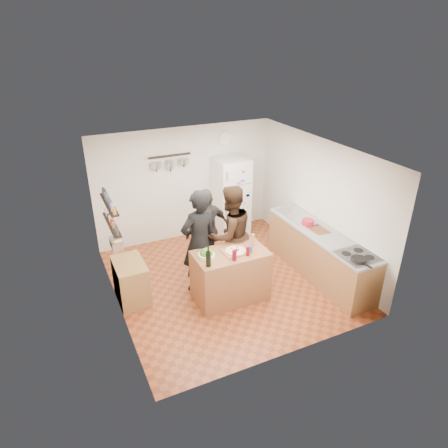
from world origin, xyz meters
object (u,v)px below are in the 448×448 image
person_center (230,235)px  counter_run (319,254)px  wine_bottle (208,259)px  salt_canister (250,249)px  skillet (359,260)px  salad_bowl (207,255)px  side_table (131,281)px  wall_clock (225,139)px  red_bowl (308,222)px  person_left (199,242)px  fridge (231,197)px  person_back (207,229)px  prep_island (230,275)px  pepper_mill (253,241)px

person_center → counter_run: person_center is taller
wine_bottle → person_center: (0.75, 0.76, -0.10)m
salt_canister → skillet: 1.77m
wine_bottle → counter_run: bearing=4.1°
salad_bowl → side_table: salad_bowl is taller
wine_bottle → wall_clock: bearing=60.2°
red_bowl → wall_clock: wall_clock is taller
person_left → person_center: size_ratio=1.03×
salt_canister → fridge: 2.51m
skillet → red_bowl: red_bowl is taller
wine_bottle → person_back: (0.55, 1.35, -0.21)m
wine_bottle → salad_bowl: bearing=73.5°
skillet → red_bowl: bearing=88.0°
prep_island → red_bowl: (1.81, 0.33, 0.51)m
salad_bowl → red_bowl: (2.23, 0.28, 0.03)m
skillet → side_table: (-3.34, 1.83, -0.58)m
pepper_mill → salt_canister: size_ratio=1.60×
wall_clock → wine_bottle: bearing=-119.8°
pepper_mill → fridge: (0.66, 2.20, -0.11)m
salt_canister → person_left: (-0.68, 0.61, -0.01)m
pepper_mill → counter_run: 1.52m
person_back → fridge: fridge is taller
person_back → counter_run: 2.19m
person_back → counter_run: (1.81, -1.18, -0.37)m
person_center → red_bowl: bearing=162.7°
person_left → pepper_mill: bearing=141.7°
skillet → side_table: bearing=151.2°
salad_bowl → fridge: (1.53, 2.20, -0.04)m
counter_run → fridge: (-0.75, 2.30, 0.45)m
fridge → wine_bottle: bearing=-123.0°
pepper_mill → skillet: 1.76m
salad_bowl → wine_bottle: (-0.08, -0.27, 0.10)m
salad_bowl → skillet: bearing=-28.5°
counter_run → wine_bottle: bearing=-175.9°
person_center → red_bowl: size_ratio=8.12×
person_left → side_table: bearing=-20.6°
salad_bowl → pepper_mill: 0.87m
red_bowl → side_table: red_bowl is taller
salad_bowl → salt_canister: (0.72, -0.17, 0.03)m
person_left → wall_clock: (1.48, 2.09, 1.19)m
person_back → side_table: 1.75m
person_left → counter_run: bearing=156.0°
prep_island → side_table: (-1.58, 0.70, -0.09)m
red_bowl → side_table: bearing=173.7°
prep_island → salad_bowl: (-0.42, 0.05, 0.48)m
person_center → red_bowl: 1.57m
fridge → prep_island: bearing=-116.2°
side_table → person_left: bearing=-10.1°
prep_island → person_back: 1.19m
person_left → red_bowl: size_ratio=8.34×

